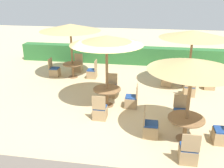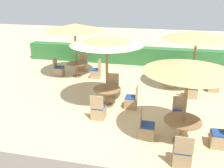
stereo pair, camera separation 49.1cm
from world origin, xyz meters
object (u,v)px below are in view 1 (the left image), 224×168
patio_chair_back_left_north (78,66)px  round_table_center (107,92)px  patio_chair_front_right_east (222,135)px  patio_chair_front_right_north (180,115)px  patio_chair_center_south (100,112)px  patio_chair_back_left_west (54,71)px  round_table_front_right (186,123)px  patio_chair_back_right_east (210,83)px  patio_chair_back_right_south (189,90)px  patio_chair_back_left_east (92,73)px  round_table_back_right (188,76)px  parasol_center (107,40)px  patio_chair_back_right_west (166,80)px  round_table_back_left (73,67)px  parasol_front_right (193,65)px  patio_chair_front_right_south (188,153)px  patio_chair_center_north (111,90)px  parasol_back_left (70,27)px  patio_chair_center_east (132,101)px  patio_chair_back_right_north (184,75)px  parasol_back_right (193,34)px  patio_chair_front_right_west (150,128)px

patio_chair_back_left_north → round_table_center: bearing=120.7°
patio_chair_front_right_east → patio_chair_front_right_north: bearing=47.2°
patio_chair_center_south → patio_chair_back_left_west: size_ratio=1.00×
round_table_front_right → patio_chair_front_right_north: bearing=92.7°
round_table_center → patio_chair_back_left_west: patio_chair_back_left_west is taller
patio_chair_back_right_east → patio_chair_back_right_south: 1.37m
round_table_center → patio_chair_back_left_east: (-1.30, 2.98, -0.29)m
round_table_back_right → parasol_center: (-3.28, -2.46, 1.98)m
patio_chair_back_right_west → round_table_back_left: (-4.60, 0.43, 0.28)m
patio_chair_back_left_west → patio_chair_back_left_east: 1.98m
parasol_front_right → round_table_center: parasol_front_right is taller
patio_chair_back_right_south → patio_chair_front_right_south: size_ratio=1.00×
patio_chair_back_right_south → patio_chair_center_north: 3.28m
patio_chair_back_right_west → patio_chair_front_right_south: bearing=3.9°
round_table_center → patio_chair_back_left_west: 4.41m
round_table_front_right → round_table_back_left: round_table_front_right is taller
parasol_back_left → patio_chair_front_right_south: bearing=-49.7°
round_table_back_right → patio_chair_center_east: (-2.34, -2.44, -0.30)m
patio_chair_center_east → patio_chair_center_south: bearing=137.3°
patio_chair_back_right_west → patio_chair_back_left_west: size_ratio=1.00×
patio_chair_back_right_south → round_table_back_right: bearing=87.3°
round_table_back_right → parasol_center: 4.55m
patio_chair_center_south → patio_chair_center_east: bearing=47.3°
parasol_front_right → patio_chair_front_right_north: (-0.05, 1.01, -2.07)m
patio_chair_front_right_south → round_table_back_left: 7.69m
patio_chair_center_south → patio_chair_back_left_east: 4.22m
patio_chair_center_east → patio_chair_back_left_west: same height
round_table_front_right → patio_chair_front_right_east: patio_chair_front_right_east is taller
patio_chair_back_right_south → round_table_front_right: patio_chair_back_right_south is taller
patio_chair_center_north → patio_chair_center_south: same height
parasol_center → round_table_center: (0.00, 0.00, -1.99)m
patio_chair_front_right_south → patio_chair_back_left_north: 8.48m
patio_chair_back_right_north → patio_chair_back_right_west: bearing=44.4°
parasol_back_right → round_table_back_left: size_ratio=2.96×
parasol_back_right → round_table_center: 4.50m
patio_chair_back_right_north → patio_chair_center_south: same height
patio_chair_back_right_north → parasol_back_left: size_ratio=0.32×
patio_chair_back_left_east → patio_chair_back_right_north: bearing=-84.6°
patio_chair_center_east → round_table_back_left: (-3.23, 2.90, 0.28)m
patio_chair_back_right_south → parasol_back_left: parasol_back_left is taller
patio_chair_center_south → patio_chair_back_left_north: bearing=114.5°
patio_chair_back_right_north → patio_chair_front_right_west: same height
patio_chair_back_right_east → patio_chair_center_east: size_ratio=1.00×
patio_chair_center_east → patio_chair_front_right_west: bearing=-158.8°
round_table_back_right → patio_chair_front_right_north: size_ratio=1.02×
round_table_back_right → parasol_front_right: parasol_front_right is taller
patio_chair_back_right_east → parasol_back_left: (-6.52, 0.51, 2.24)m
parasol_center → round_table_center: size_ratio=2.57×
patio_chair_front_right_east → parasol_back_left: 8.05m
patio_chair_back_right_east → round_table_front_right: size_ratio=0.87×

